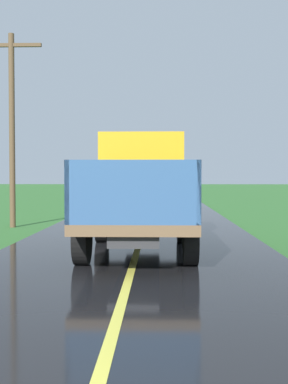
# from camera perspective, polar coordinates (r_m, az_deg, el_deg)

# --- Properties ---
(banana_truck_near) EXTENTS (2.38, 5.82, 2.80)m
(banana_truck_near) POSITION_cam_1_polar(r_m,az_deg,el_deg) (12.33, -0.45, 0.27)
(banana_truck_near) COLOR #2D2D30
(banana_truck_near) RESTS_ON road_surface
(utility_pole_roadside) EXTENTS (2.09, 0.20, 6.70)m
(utility_pole_roadside) POSITION_cam_1_polar(r_m,az_deg,el_deg) (18.46, -14.49, 7.51)
(utility_pole_roadside) COLOR brown
(utility_pole_roadside) RESTS_ON ground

